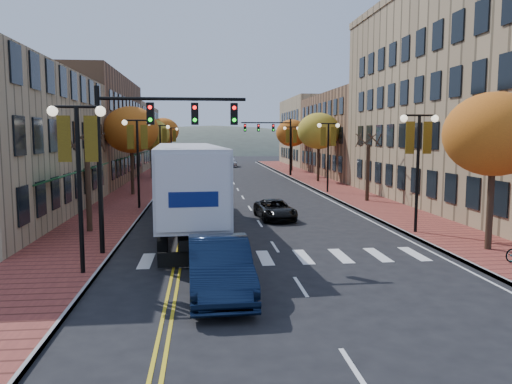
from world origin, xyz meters
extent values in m
plane|color=black|center=(0.00, 0.00, 0.00)|extent=(200.00, 200.00, 0.00)
cube|color=brown|center=(-9.00, 32.50, 0.07)|extent=(4.00, 85.00, 0.15)
cube|color=brown|center=(9.00, 32.50, 0.07)|extent=(4.00, 85.00, 0.15)
cube|color=brown|center=(-17.00, 36.00, 5.50)|extent=(12.00, 24.00, 11.00)
cube|color=#9E8966|center=(-17.00, 61.00, 4.75)|extent=(12.00, 26.00, 9.50)
cube|color=#997F5B|center=(18.50, 16.00, 7.50)|extent=(15.00, 28.00, 15.00)
cube|color=brown|center=(18.50, 42.00, 5.00)|extent=(15.00, 24.00, 10.00)
cube|color=#9E8966|center=(18.50, 64.00, 5.50)|extent=(15.00, 20.00, 11.00)
cylinder|color=#382619|center=(-9.00, 8.00, 2.25)|extent=(0.28, 0.28, 4.20)
cylinder|color=#382619|center=(-9.00, 24.00, 2.60)|extent=(0.28, 0.28, 4.90)
ellipsoid|color=orange|center=(-9.00, 24.00, 5.46)|extent=(4.48, 4.48, 3.81)
cylinder|color=#382619|center=(-9.00, 40.00, 2.42)|extent=(0.28, 0.28, 4.55)
ellipsoid|color=gold|center=(-9.00, 40.00, 5.07)|extent=(4.16, 4.16, 3.54)
cylinder|color=#382619|center=(-9.00, 58.00, 2.67)|extent=(0.28, 0.28, 5.04)
ellipsoid|color=orange|center=(-9.00, 58.00, 5.62)|extent=(4.61, 4.61, 3.92)
cylinder|color=#382619|center=(9.00, 2.00, 2.42)|extent=(0.28, 0.28, 4.55)
ellipsoid|color=orange|center=(9.00, 2.00, 5.07)|extent=(4.16, 4.16, 3.54)
cylinder|color=#382619|center=(9.00, 18.00, 2.25)|extent=(0.28, 0.28, 4.20)
cylinder|color=#382619|center=(9.00, 34.00, 2.60)|extent=(0.28, 0.28, 4.90)
ellipsoid|color=gold|center=(9.00, 34.00, 5.46)|extent=(4.48, 4.48, 3.81)
cylinder|color=#382619|center=(9.00, 50.00, 2.53)|extent=(0.28, 0.28, 4.76)
ellipsoid|color=orange|center=(9.00, 50.00, 5.30)|extent=(4.35, 4.35, 3.70)
cylinder|color=black|center=(-7.50, 0.00, 3.00)|extent=(0.16, 0.16, 6.00)
cylinder|color=black|center=(-7.50, 0.00, 6.00)|extent=(1.60, 0.10, 0.10)
sphere|color=#FFF2CC|center=(-8.30, 0.00, 5.85)|extent=(0.36, 0.36, 0.36)
sphere|color=#FFF2CC|center=(-6.70, 0.00, 5.85)|extent=(0.36, 0.36, 0.36)
cube|color=#AA8716|center=(-7.95, 0.00, 4.90)|extent=(0.45, 0.03, 1.60)
cube|color=#AA8716|center=(-7.05, 0.00, 4.90)|extent=(0.45, 0.03, 1.60)
cylinder|color=black|center=(-7.50, 16.00, 3.00)|extent=(0.16, 0.16, 6.00)
cylinder|color=black|center=(-7.50, 16.00, 6.00)|extent=(1.60, 0.10, 0.10)
sphere|color=#FFF2CC|center=(-8.30, 16.00, 5.85)|extent=(0.36, 0.36, 0.36)
sphere|color=#FFF2CC|center=(-6.70, 16.00, 5.85)|extent=(0.36, 0.36, 0.36)
cube|color=#AA8716|center=(-7.95, 16.00, 4.90)|extent=(0.45, 0.03, 1.60)
cube|color=#AA8716|center=(-7.05, 16.00, 4.90)|extent=(0.45, 0.03, 1.60)
cylinder|color=black|center=(-7.50, 34.00, 3.00)|extent=(0.16, 0.16, 6.00)
cylinder|color=black|center=(-7.50, 34.00, 6.00)|extent=(1.60, 0.10, 0.10)
sphere|color=#FFF2CC|center=(-8.30, 34.00, 5.85)|extent=(0.36, 0.36, 0.36)
sphere|color=#FFF2CC|center=(-6.70, 34.00, 5.85)|extent=(0.36, 0.36, 0.36)
cube|color=#AA8716|center=(-7.95, 34.00, 4.90)|extent=(0.45, 0.03, 1.60)
cube|color=#AA8716|center=(-7.05, 34.00, 4.90)|extent=(0.45, 0.03, 1.60)
cylinder|color=black|center=(-7.50, 52.00, 3.00)|extent=(0.16, 0.16, 6.00)
cylinder|color=black|center=(-7.50, 52.00, 6.00)|extent=(1.60, 0.10, 0.10)
sphere|color=#FFF2CC|center=(-8.30, 52.00, 5.85)|extent=(0.36, 0.36, 0.36)
sphere|color=#FFF2CC|center=(-6.70, 52.00, 5.85)|extent=(0.36, 0.36, 0.36)
cube|color=#AA8716|center=(-7.95, 52.00, 4.90)|extent=(0.45, 0.03, 1.60)
cube|color=#AA8716|center=(-7.05, 52.00, 4.90)|extent=(0.45, 0.03, 1.60)
cylinder|color=black|center=(7.50, 6.00, 3.00)|extent=(0.16, 0.16, 6.00)
cylinder|color=black|center=(7.50, 6.00, 6.00)|extent=(1.60, 0.10, 0.10)
sphere|color=#FFF2CC|center=(6.70, 6.00, 5.85)|extent=(0.36, 0.36, 0.36)
sphere|color=#FFF2CC|center=(8.30, 6.00, 5.85)|extent=(0.36, 0.36, 0.36)
cube|color=#AA8716|center=(7.05, 6.00, 4.90)|extent=(0.45, 0.03, 1.60)
cube|color=#AA8716|center=(7.95, 6.00, 4.90)|extent=(0.45, 0.03, 1.60)
cylinder|color=black|center=(7.50, 24.00, 3.00)|extent=(0.16, 0.16, 6.00)
cylinder|color=black|center=(7.50, 24.00, 6.00)|extent=(1.60, 0.10, 0.10)
sphere|color=#FFF2CC|center=(6.70, 24.00, 5.85)|extent=(0.36, 0.36, 0.36)
sphere|color=#FFF2CC|center=(8.30, 24.00, 5.85)|extent=(0.36, 0.36, 0.36)
cube|color=#AA8716|center=(7.05, 24.00, 4.90)|extent=(0.45, 0.03, 1.60)
cube|color=#AA8716|center=(7.95, 24.00, 4.90)|extent=(0.45, 0.03, 1.60)
cylinder|color=black|center=(7.50, 42.00, 3.00)|extent=(0.16, 0.16, 6.00)
cylinder|color=black|center=(7.50, 42.00, 6.00)|extent=(1.60, 0.10, 0.10)
sphere|color=#FFF2CC|center=(6.70, 42.00, 5.85)|extent=(0.36, 0.36, 0.36)
sphere|color=#FFF2CC|center=(8.30, 42.00, 5.85)|extent=(0.36, 0.36, 0.36)
cube|color=#AA8716|center=(7.05, 42.00, 4.90)|extent=(0.45, 0.03, 1.60)
cube|color=#AA8716|center=(7.95, 42.00, 4.90)|extent=(0.45, 0.03, 1.60)
cylinder|color=black|center=(-7.40, 3.00, 3.50)|extent=(0.20, 0.20, 7.00)
cylinder|color=black|center=(-4.40, 3.00, 6.50)|extent=(6.00, 0.14, 0.14)
cube|color=black|center=(-5.30, 3.00, 5.90)|extent=(0.30, 0.25, 0.90)
sphere|color=#FF0C0C|center=(-5.30, 2.86, 6.15)|extent=(0.16, 0.16, 0.16)
cube|color=black|center=(-3.50, 3.00, 5.90)|extent=(0.30, 0.25, 0.90)
sphere|color=#FF0C0C|center=(-3.50, 2.86, 6.15)|extent=(0.16, 0.16, 0.16)
cube|color=black|center=(-1.88, 3.00, 5.90)|extent=(0.30, 0.25, 0.90)
sphere|color=#FF0C0C|center=(-1.88, 2.86, 6.15)|extent=(0.16, 0.16, 0.16)
cylinder|color=black|center=(7.40, 42.00, 3.50)|extent=(0.20, 0.20, 7.00)
cylinder|color=black|center=(4.40, 42.00, 6.50)|extent=(6.00, 0.14, 0.14)
cube|color=black|center=(5.30, 42.00, 5.90)|extent=(0.30, 0.25, 0.90)
sphere|color=#FF0C0C|center=(5.30, 41.86, 6.15)|extent=(0.16, 0.16, 0.16)
cube|color=black|center=(3.50, 42.00, 5.90)|extent=(0.30, 0.25, 0.90)
sphere|color=#FF0C0C|center=(3.50, 41.86, 6.15)|extent=(0.16, 0.16, 0.16)
cube|color=black|center=(1.88, 42.00, 5.90)|extent=(0.30, 0.25, 0.90)
sphere|color=#FF0C0C|center=(1.88, 41.86, 6.15)|extent=(0.16, 0.16, 0.16)
cube|color=black|center=(-3.99, 7.57, 0.96)|extent=(2.00, 14.70, 0.39)
cube|color=silver|center=(-3.99, 7.57, 2.93)|extent=(3.80, 14.80, 3.16)
cube|color=black|center=(-4.53, 16.57, 1.86)|extent=(3.02, 3.54, 2.82)
cylinder|color=black|center=(-4.82, 1.65, 0.56)|extent=(0.46, 1.15, 1.13)
cylinder|color=black|center=(-2.46, 1.79, 0.56)|extent=(0.46, 1.15, 1.13)
cylinder|color=black|center=(-4.90, 3.00, 0.56)|extent=(0.46, 1.15, 1.13)
cylinder|color=black|center=(-2.54, 3.14, 0.56)|extent=(0.46, 1.15, 1.13)
cylinder|color=black|center=(-5.63, 15.15, 0.56)|extent=(0.46, 1.15, 1.13)
cylinder|color=black|center=(-3.27, 15.29, 0.56)|extent=(0.46, 1.15, 1.13)
cylinder|color=black|center=(-5.78, 17.63, 0.56)|extent=(0.46, 1.15, 1.13)
cylinder|color=black|center=(-3.42, 17.77, 0.56)|extent=(0.46, 1.15, 1.13)
imported|color=black|center=(-2.72, -2.55, 0.90)|extent=(2.09, 5.50, 1.79)
imported|color=black|center=(1.08, 11.36, 0.59)|extent=(2.33, 4.43, 1.19)
imported|color=silver|center=(-2.98, 55.85, 0.76)|extent=(1.89, 4.50, 1.52)
imported|color=#B1B1B9|center=(1.19, 61.46, 0.75)|extent=(2.42, 5.28, 1.50)
imported|color=#A3A2AA|center=(0.72, 70.10, 0.70)|extent=(1.60, 4.28, 1.40)
camera|label=1|loc=(-3.20, -17.91, 5.03)|focal=35.00mm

